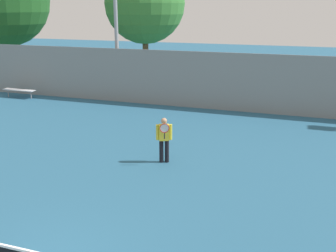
# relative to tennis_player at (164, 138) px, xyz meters

# --- Properties ---
(tennis_player) EXTENTS (0.50, 0.48, 1.54)m
(tennis_player) POSITION_rel_tennis_player_xyz_m (0.00, 0.00, 0.00)
(tennis_player) COLOR black
(tennis_player) RESTS_ON ground_plane
(bench_courtside_far) EXTENTS (1.96, 0.40, 0.47)m
(bench_courtside_far) POSITION_rel_tennis_player_xyz_m (-11.03, 6.53, -0.43)
(bench_courtside_far) COLOR silver
(bench_courtside_far) RESTS_ON ground_plane
(back_fence) EXTENTS (31.38, 0.06, 2.87)m
(back_fence) POSITION_rel_tennis_player_xyz_m (-0.54, 7.50, 0.58)
(back_fence) COLOR gray
(back_fence) RESTS_ON ground_plane
(tree_green_broad) EXTENTS (5.02, 5.02, 7.71)m
(tree_green_broad) POSITION_rel_tennis_player_xyz_m (-5.57, 12.33, 4.33)
(tree_green_broad) COLOR brown
(tree_green_broad) RESTS_ON ground_plane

